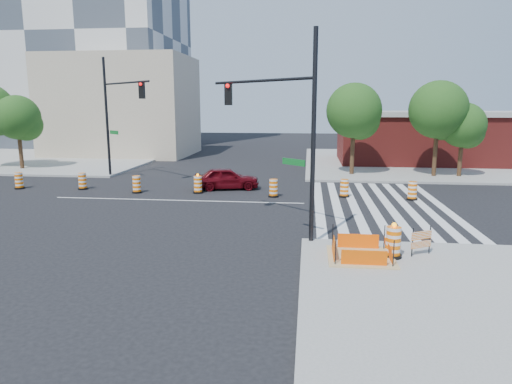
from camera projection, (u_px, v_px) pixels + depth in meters
ground at (177, 200)px, 25.18m from camera, size 120.00×120.00×0.00m
sidewalk_ne at (430, 163)px, 40.70m from camera, size 22.00×22.00×0.15m
sidewalk_nw at (50, 157)px, 44.75m from camera, size 22.00×22.00×0.15m
crosswalk_east at (379, 205)px, 23.95m from camera, size 6.75×13.50×0.01m
lane_centerline at (177, 200)px, 25.18m from camera, size 14.00×0.12×0.01m
excavation_pit at (361, 255)px, 15.35m from camera, size 2.20×2.20×0.90m
brick_storefront at (432, 138)px, 40.28m from camera, size 16.50×8.50×4.60m
beige_midrise at (123, 106)px, 47.04m from camera, size 14.00×10.00×10.00m
red_coupe at (227, 178)px, 28.39m from camera, size 4.27×2.46×1.37m
signal_pole_se at (282, 117)px, 17.58m from camera, size 4.46×3.98×7.74m
signal_pole_nw at (117, 106)px, 31.22m from camera, size 4.83×4.26×8.32m
pit_drum at (393, 243)px, 15.29m from camera, size 0.62×0.62×1.21m
barricade at (421, 240)px, 15.51m from camera, size 0.75×0.46×1.00m
tree_north_b at (18, 120)px, 36.04m from camera, size 3.51×3.49×5.94m
tree_north_c at (354, 114)px, 32.94m from camera, size 3.97×3.97×6.75m
tree_north_d at (439, 113)px, 31.96m from camera, size 4.04×4.04×6.87m
tree_north_e at (463, 128)px, 32.10m from camera, size 3.19×3.15×5.36m
median_drum_0 at (19, 181)px, 28.54m from camera, size 0.60×0.60×1.02m
median_drum_1 at (82, 182)px, 28.34m from camera, size 0.60×0.60×1.02m
median_drum_2 at (137, 185)px, 27.22m from camera, size 0.60×0.60×1.02m
median_drum_3 at (198, 185)px, 27.14m from camera, size 0.60×0.60×1.18m
median_drum_4 at (273, 189)px, 26.02m from camera, size 0.60×0.60×1.02m
median_drum_5 at (344, 189)px, 26.00m from camera, size 0.60×0.60×1.02m
median_drum_6 at (412, 191)px, 25.20m from camera, size 0.60×0.60×1.02m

